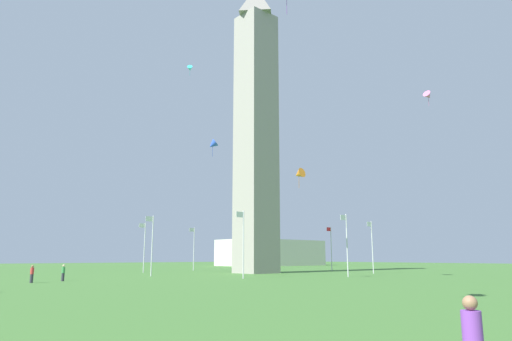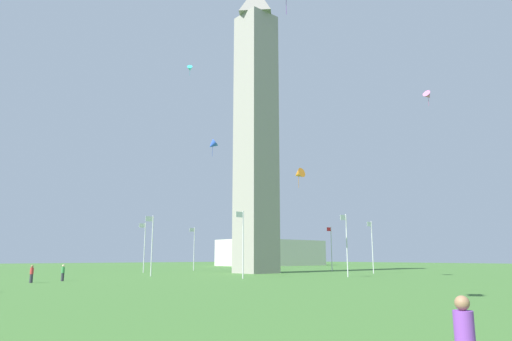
# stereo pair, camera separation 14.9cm
# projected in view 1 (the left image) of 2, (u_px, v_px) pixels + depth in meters

# --- Properties ---
(ground_plane) EXTENTS (260.00, 260.00, 0.00)m
(ground_plane) POSITION_uv_depth(u_px,v_px,m) (256.00, 273.00, 67.55)
(ground_plane) COLOR #3D6B2D
(obelisk_monument) EXTENTS (5.16, 5.16, 46.88)m
(obelisk_monument) POSITION_uv_depth(u_px,v_px,m) (256.00, 121.00, 71.91)
(obelisk_monument) COLOR gray
(obelisk_monument) RESTS_ON ground
(flagpole_n) EXTENTS (1.12, 0.14, 7.58)m
(flagpole_n) POSITION_uv_depth(u_px,v_px,m) (152.00, 243.00, 57.38)
(flagpole_n) COLOR silver
(flagpole_n) RESTS_ON ground
(flagpole_ne) EXTENTS (1.12, 0.14, 7.58)m
(flagpole_ne) POSITION_uv_depth(u_px,v_px,m) (243.00, 241.00, 51.46)
(flagpole_ne) COLOR silver
(flagpole_ne) RESTS_ON ground
(flagpole_e) EXTENTS (1.12, 0.14, 7.58)m
(flagpole_e) POSITION_uv_depth(u_px,v_px,m) (347.00, 242.00, 55.40)
(flagpole_e) COLOR silver
(flagpole_e) RESTS_ON ground
(flagpole_se) EXTENTS (1.12, 0.14, 7.58)m
(flagpole_se) POSITION_uv_depth(u_px,v_px,m) (372.00, 245.00, 66.88)
(flagpole_se) COLOR silver
(flagpole_se) RESTS_ON ground
(flagpole_s) EXTENTS (1.12, 0.14, 7.58)m
(flagpole_s) POSITION_uv_depth(u_px,v_px,m) (331.00, 246.00, 79.19)
(flagpole_s) COLOR silver
(flagpole_s) RESTS_ON ground
(flagpole_sw) EXTENTS (1.12, 0.14, 7.58)m
(flagpole_sw) POSITION_uv_depth(u_px,v_px,m) (263.00, 247.00, 85.10)
(flagpole_sw) COLOR silver
(flagpole_sw) RESTS_ON ground
(flagpole_w) EXTENTS (1.12, 0.14, 7.58)m
(flagpole_w) POSITION_uv_depth(u_px,v_px,m) (194.00, 247.00, 81.17)
(flagpole_w) COLOR silver
(flagpole_w) RESTS_ON ground
(flagpole_nw) EXTENTS (1.12, 0.14, 7.58)m
(flagpole_nw) POSITION_uv_depth(u_px,v_px,m) (144.00, 245.00, 69.69)
(flagpole_nw) COLOR silver
(flagpole_nw) RESTS_ON ground
(person_red_shirt) EXTENTS (0.32, 0.32, 1.64)m
(person_red_shirt) POSITION_uv_depth(u_px,v_px,m) (32.00, 274.00, 42.70)
(person_red_shirt) COLOR #2D2D38
(person_red_shirt) RESTS_ON ground
(person_green_shirt) EXTENTS (0.32, 0.32, 1.63)m
(person_green_shirt) POSITION_uv_depth(u_px,v_px,m) (63.00, 273.00, 45.73)
(person_green_shirt) COLOR #2D2D38
(person_green_shirt) RESTS_ON ground
(kite_blue_delta) EXTENTS (1.93, 1.88, 2.40)m
(kite_blue_delta) POSITION_uv_depth(u_px,v_px,m) (213.00, 145.00, 61.43)
(kite_blue_delta) COLOR blue
(kite_orange_delta) EXTENTS (1.21, 1.35, 2.28)m
(kite_orange_delta) POSITION_uv_depth(u_px,v_px,m) (299.00, 174.00, 51.81)
(kite_orange_delta) COLOR orange
(kite_pink_delta) EXTENTS (1.26, 0.98, 2.01)m
(kite_pink_delta) POSITION_uv_depth(u_px,v_px,m) (428.00, 96.00, 57.43)
(kite_pink_delta) COLOR pink
(kite_cyan_delta) EXTENTS (1.27, 1.32, 1.66)m
(kite_cyan_delta) POSITION_uv_depth(u_px,v_px,m) (190.00, 69.00, 68.95)
(kite_cyan_delta) COLOR #33C6D1
(distant_building) EXTENTS (27.89, 14.85, 6.87)m
(distant_building) POSITION_uv_depth(u_px,v_px,m) (271.00, 253.00, 125.33)
(distant_building) COLOR beige
(distant_building) RESTS_ON ground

